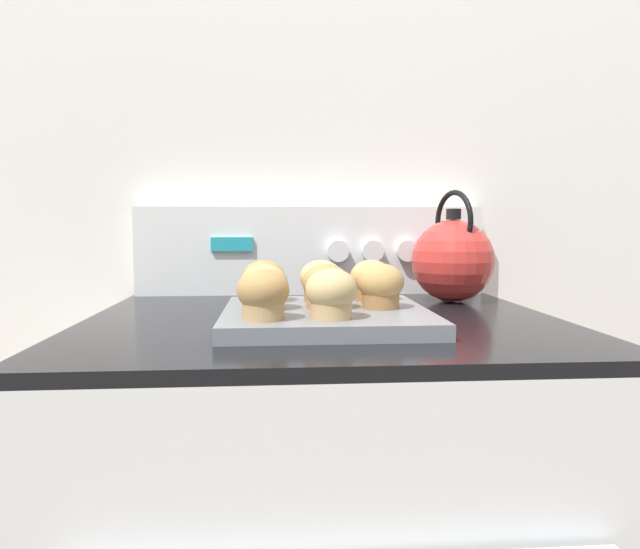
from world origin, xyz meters
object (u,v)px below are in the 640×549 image
muffin_r1_c2 (381,286)px  tea_kettle (452,259)px  muffin_r1_c1 (324,287)px  muffin_r2_c2 (371,280)px  muffin_r0_c1 (328,294)px  muffin_r1_c0 (264,287)px  muffin_r0_c0 (263,295)px  muffin_r2_c0 (264,281)px  muffin_r2_c1 (319,281)px  muffin_pan (323,316)px

muffin_r1_c2 → tea_kettle: size_ratio=0.33×
muffin_r1_c1 → muffin_r2_c2: 0.12m
muffin_r1_c1 → muffin_r1_c2: size_ratio=1.00×
muffin_r0_c1 → muffin_r1_c0: (-0.09, 0.09, 0.00)m
muffin_r0_c0 → muffin_r2_c0: bearing=91.0°
tea_kettle → muffin_r1_c2: bearing=-128.6°
muffin_r1_c0 → muffin_r2_c1: size_ratio=1.00×
muffin_r0_c1 → tea_kettle: 0.40m
muffin_r0_c1 → muffin_r1_c0: 0.12m
muffin_pan → muffin_r2_c1: 0.10m
muffin_r2_c0 → tea_kettle: 0.38m
muffin_r0_c0 → muffin_r2_c2: same height
muffin_r1_c1 → muffin_r2_c1: bearing=90.8°
muffin_r0_c0 → tea_kettle: size_ratio=0.33×
muffin_r1_c1 → muffin_r2_c1: (-0.00, 0.08, 0.00)m
muffin_r1_c0 → muffin_r0_c1: bearing=-44.9°
muffin_r2_c1 → muffin_r2_c2: same height
muffin_r0_c1 → muffin_r1_c2: same height
muffin_r2_c1 → muffin_r2_c2: (0.08, -0.00, 0.00)m
muffin_pan → muffin_r1_c0: muffin_r1_c0 is taller
muffin_r0_c1 → muffin_r1_c1: bearing=88.6°
muffin_pan → tea_kettle: size_ratio=1.42×
muffin_r1_c0 → muffin_r1_c2: 0.17m
muffin_pan → muffin_r2_c0: 0.13m
muffin_r0_c0 → muffin_r0_c1: same height
muffin_r0_c0 → tea_kettle: 0.47m
muffin_r2_c2 → muffin_pan: bearing=-135.2°
muffin_r0_c0 → muffin_r2_c0: same height
muffin_pan → muffin_r2_c2: bearing=44.8°
muffin_r1_c2 → muffin_r0_c0: bearing=-152.7°
muffin_r2_c0 → muffin_r2_c2: size_ratio=1.00×
muffin_r2_c1 → muffin_r1_c2: bearing=-45.7°
muffin_r1_c2 → muffin_r2_c2: 0.09m
muffin_r1_c1 → muffin_r1_c2: bearing=-1.4°
muffin_r0_c1 → muffin_r1_c0: bearing=135.1°
muffin_pan → muffin_r1_c1: size_ratio=4.33×
muffin_r0_c1 → muffin_r2_c0: bearing=117.1°
muffin_r0_c0 → muffin_r1_c2: 0.19m
muffin_r2_c0 → muffin_r0_c0: bearing=-89.0°
muffin_pan → muffin_r1_c1: muffin_r1_c1 is taller
muffin_r2_c0 → muffin_r1_c0: bearing=-88.3°
muffin_r1_c0 → muffin_r1_c2: bearing=0.4°
muffin_r0_c1 → muffin_r2_c0: 0.19m
muffin_r2_c1 → muffin_r0_c0: bearing=-116.2°
muffin_r0_c0 → tea_kettle: bearing=41.7°
muffin_pan → muffin_r2_c0: bearing=135.9°
muffin_pan → muffin_r2_c0: muffin_r2_c0 is taller
muffin_r2_c1 → muffin_pan: bearing=-90.7°
muffin_r1_c2 → muffin_r1_c1: bearing=178.6°
muffin_r2_c0 → muffin_r1_c1: bearing=-42.8°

